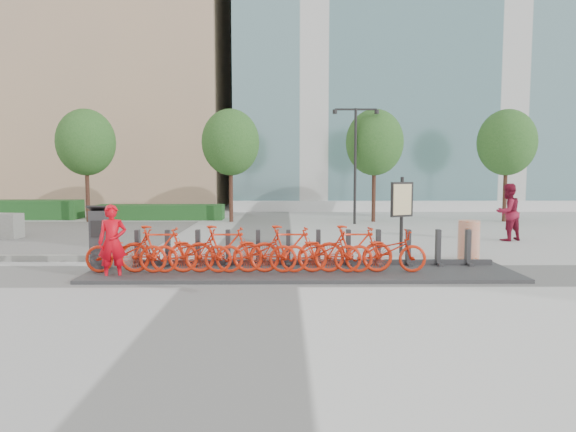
{
  "coord_description": "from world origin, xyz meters",
  "views": [
    {
      "loc": [
        0.89,
        -11.31,
        2.35
      ],
      "look_at": [
        1.0,
        1.5,
        1.2
      ],
      "focal_mm": 32.0,
      "sensor_mm": 36.0,
      "label": 1
    }
  ],
  "objects_px": {
    "kiosk": "(100,238)",
    "pedestrian": "(508,212)",
    "worker_red": "(112,242)",
    "map_sign": "(402,203)",
    "construction_barrel": "(469,241)",
    "bike_0": "(126,251)"
  },
  "relations": [
    {
      "from": "construction_barrel",
      "to": "map_sign",
      "type": "relative_size",
      "value": 0.48
    },
    {
      "from": "bike_0",
      "to": "construction_barrel",
      "type": "height_order",
      "value": "construction_barrel"
    },
    {
      "from": "worker_red",
      "to": "construction_barrel",
      "type": "bearing_deg",
      "value": 3.99
    },
    {
      "from": "worker_red",
      "to": "pedestrian",
      "type": "relative_size",
      "value": 0.85
    },
    {
      "from": "bike_0",
      "to": "kiosk",
      "type": "height_order",
      "value": "kiosk"
    },
    {
      "from": "map_sign",
      "to": "bike_0",
      "type": "bearing_deg",
      "value": -179.56
    },
    {
      "from": "construction_barrel",
      "to": "map_sign",
      "type": "height_order",
      "value": "map_sign"
    },
    {
      "from": "bike_0",
      "to": "worker_red",
      "type": "relative_size",
      "value": 1.11
    },
    {
      "from": "bike_0",
      "to": "worker_red",
      "type": "distance_m",
      "value": 0.47
    },
    {
      "from": "construction_barrel",
      "to": "worker_red",
      "type": "bearing_deg",
      "value": -165.13
    },
    {
      "from": "bike_0",
      "to": "kiosk",
      "type": "distance_m",
      "value": 0.93
    },
    {
      "from": "kiosk",
      "to": "map_sign",
      "type": "xyz_separation_m",
      "value": [
        7.58,
        2.64,
        0.65
      ]
    },
    {
      "from": "pedestrian",
      "to": "map_sign",
      "type": "distance_m",
      "value": 4.86
    },
    {
      "from": "kiosk",
      "to": "pedestrian",
      "type": "distance_m",
      "value": 12.8
    },
    {
      "from": "map_sign",
      "to": "worker_red",
      "type": "bearing_deg",
      "value": -177.81
    },
    {
      "from": "pedestrian",
      "to": "construction_barrel",
      "type": "distance_m",
      "value": 4.62
    },
    {
      "from": "kiosk",
      "to": "worker_red",
      "type": "distance_m",
      "value": 1.02
    },
    {
      "from": "worker_red",
      "to": "pedestrian",
      "type": "distance_m",
      "value": 12.65
    },
    {
      "from": "worker_red",
      "to": "construction_barrel",
      "type": "xyz_separation_m",
      "value": [
        8.48,
        2.25,
        -0.29
      ]
    },
    {
      "from": "bike_0",
      "to": "map_sign",
      "type": "distance_m",
      "value": 7.57
    },
    {
      "from": "bike_0",
      "to": "map_sign",
      "type": "bearing_deg",
      "value": -65.28
    },
    {
      "from": "kiosk",
      "to": "map_sign",
      "type": "distance_m",
      "value": 8.06
    }
  ]
}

